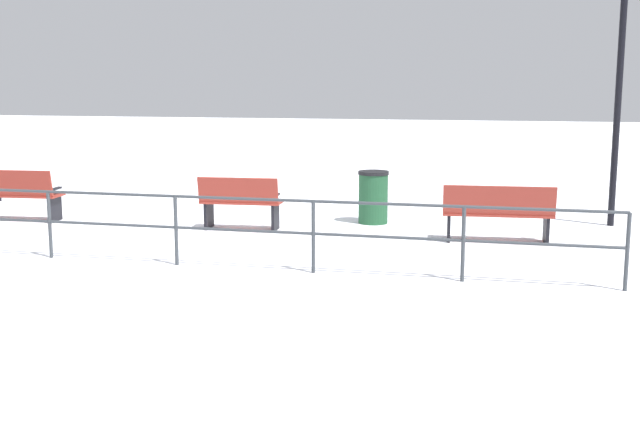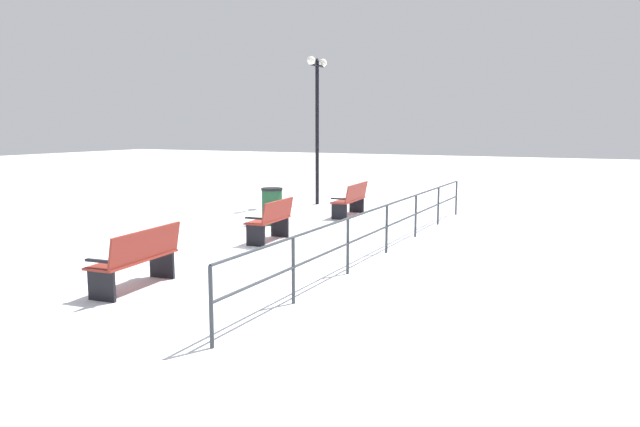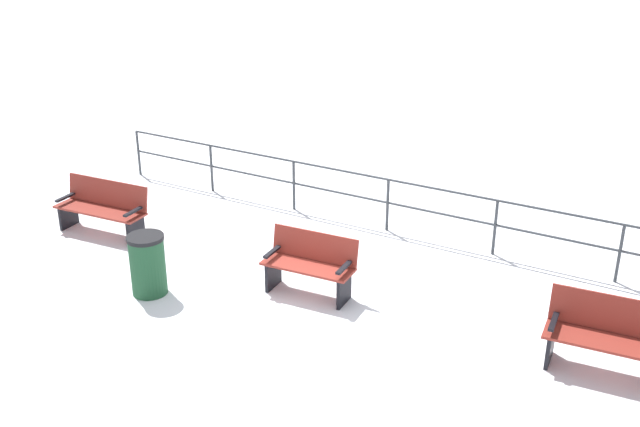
{
  "view_description": "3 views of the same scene",
  "coord_description": "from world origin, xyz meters",
  "px_view_note": "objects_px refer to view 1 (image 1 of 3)",
  "views": [
    {
      "loc": [
        -12.47,
        -4.37,
        2.48
      ],
      "look_at": [
        -1.83,
        -1.81,
        0.64
      ],
      "focal_mm": 44.02,
      "sensor_mm": 36.0,
      "label": 1
    },
    {
      "loc": [
        -6.69,
        11.17,
        2.49
      ],
      "look_at": [
        -1.45,
        0.41,
        0.76
      ],
      "focal_mm": 34.03,
      "sensor_mm": 36.0,
      "label": 2
    },
    {
      "loc": [
        8.29,
        5.01,
        5.41
      ],
      "look_at": [
        -1.22,
        -0.5,
        0.76
      ],
      "focal_mm": 41.76,
      "sensor_mm": 36.0,
      "label": 3
    }
  ],
  "objects_px": {
    "bench_second": "(241,202)",
    "lamppost_near": "(622,41)",
    "bench_third": "(14,194)",
    "trash_bin": "(373,197)",
    "bench_nearest": "(498,212)"
  },
  "relations": [
    {
      "from": "bench_third",
      "to": "lamppost_near",
      "type": "relative_size",
      "value": 0.37
    },
    {
      "from": "bench_second",
      "to": "bench_third",
      "type": "bearing_deg",
      "value": 87.62
    },
    {
      "from": "bench_second",
      "to": "lamppost_near",
      "type": "distance_m",
      "value": 6.99
    },
    {
      "from": "trash_bin",
      "to": "bench_second",
      "type": "bearing_deg",
      "value": 119.99
    },
    {
      "from": "bench_third",
      "to": "lamppost_near",
      "type": "distance_m",
      "value": 10.93
    },
    {
      "from": "bench_third",
      "to": "bench_second",
      "type": "bearing_deg",
      "value": -93.05
    },
    {
      "from": "bench_nearest",
      "to": "bench_second",
      "type": "xyz_separation_m",
      "value": [
        0.08,
        4.25,
        -0.0
      ]
    },
    {
      "from": "lamppost_near",
      "to": "bench_third",
      "type": "bearing_deg",
      "value": 101.2
    },
    {
      "from": "bench_nearest",
      "to": "bench_second",
      "type": "distance_m",
      "value": 4.25
    },
    {
      "from": "lamppost_near",
      "to": "trash_bin",
      "type": "xyz_separation_m",
      "value": [
        -0.73,
        4.09,
        -2.7
      ]
    },
    {
      "from": "lamppost_near",
      "to": "trash_bin",
      "type": "relative_size",
      "value": 4.95
    },
    {
      "from": "bench_third",
      "to": "bench_nearest",
      "type": "bearing_deg",
      "value": -94.5
    },
    {
      "from": "bench_second",
      "to": "bench_third",
      "type": "height_order",
      "value": "bench_third"
    },
    {
      "from": "lamppost_near",
      "to": "trash_bin",
      "type": "bearing_deg",
      "value": 100.09
    },
    {
      "from": "bench_second",
      "to": "trash_bin",
      "type": "distance_m",
      "value": 2.39
    }
  ]
}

